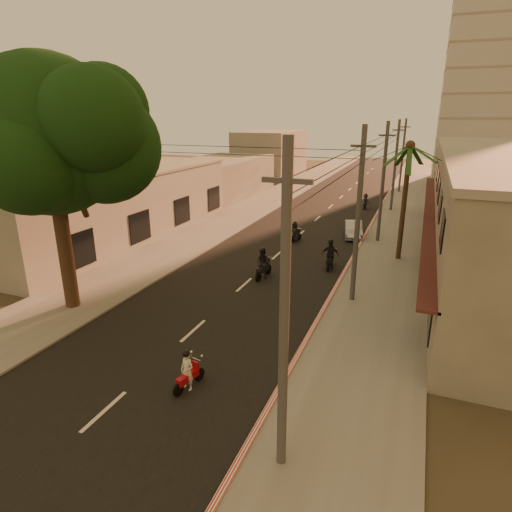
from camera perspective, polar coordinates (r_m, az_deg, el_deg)
The scene contains 20 objects.
ground at distance 18.59m, azimuth -11.47°, elevation -12.50°, with size 160.00×160.00×0.00m, color #383023.
road at distance 35.70m, azimuth 5.95°, elevation 2.95°, with size 10.00×140.00×0.02m, color black.
sidewalk_right at distance 34.55m, azimuth 18.01°, elevation 1.70°, with size 5.00×140.00×0.12m, color slate.
sidewalk_left at distance 38.28m, azimuth -4.94°, elevation 4.11°, with size 5.00×140.00×0.12m, color slate.
curb_stripe at distance 29.98m, azimuth 12.75°, elevation -0.24°, with size 0.20×60.00×0.20m, color red.
shophouse_row at distance 32.13m, azimuth 29.93°, elevation 5.55°, with size 8.80×34.20×7.30m.
left_building at distance 36.31m, azimuth -18.61°, elevation 6.55°, with size 8.20×24.20×5.20m.
distant_tower at distance 69.72m, azimuth 28.96°, elevation 19.97°, with size 12.10×12.10×28.00m.
broadleaf_tree at distance 21.97m, azimuth -24.94°, elevation 14.26°, with size 9.60×8.70×12.10m.
palm_tree at distance 29.33m, azimuth 19.79°, elevation 12.86°, with size 5.00×5.00×8.20m.
utility_poles at distance 33.47m, azimuth 16.85°, elevation 12.64°, with size 1.20×48.26×9.00m.
filler_right at distance 58.78m, azimuth 26.54°, elevation 10.18°, with size 8.00×14.00×6.00m, color gray.
filler_left_near at distance 53.05m, azimuth -4.65°, elevation 10.45°, with size 8.00×14.00×4.40m, color gray.
filler_left_far at distance 69.43m, azimuth 1.99°, elevation 13.42°, with size 8.00×14.00×7.00m, color gray.
scooter_red at distance 15.96m, azimuth -9.12°, elevation -14.99°, with size 0.76×1.60×1.58m.
scooter_mid_a at distance 25.62m, azimuth 0.95°, elevation -1.12°, with size 1.04×1.98×1.96m.
scooter_mid_b at distance 27.67m, azimuth 9.85°, elevation 0.10°, with size 1.16×2.01×1.98m.
scooter_far_a at distance 33.28m, azimuth 5.20°, elevation 3.15°, with size 1.03×1.62×1.63m.
scooter_far_b at distance 46.44m, azimuth 14.38°, elevation 7.00°, with size 1.03×1.68×1.65m.
parked_car at distance 35.42m, azimuth 12.86°, elevation 3.49°, with size 2.04×3.96×1.24m, color #A7A9B0.
Camera 1 is at (9.06, -13.22, 9.41)m, focal length 30.00 mm.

